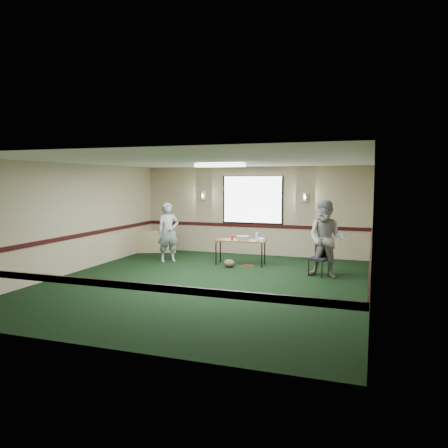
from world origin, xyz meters
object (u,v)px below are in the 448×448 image
(projector, at_px, (243,238))
(person_right, at_px, (326,239))
(person_left, at_px, (168,232))
(folding_table, at_px, (240,242))
(conference_chair, at_px, (321,255))

(projector, distance_m, person_right, 2.45)
(person_left, bearing_deg, folding_table, -35.45)
(projector, xyz_separation_m, person_right, (2.29, -0.86, 0.18))
(folding_table, relative_size, person_right, 0.77)
(person_right, bearing_deg, folding_table, 169.32)
(folding_table, xyz_separation_m, person_right, (2.35, -0.80, 0.28))
(person_left, bearing_deg, person_right, -48.75)
(projector, distance_m, conference_chair, 2.27)
(conference_chair, xyz_separation_m, person_right, (0.14, -0.16, 0.41))
(projector, relative_size, conference_chair, 0.36)
(folding_table, xyz_separation_m, projector, (0.06, 0.05, 0.10))
(conference_chair, bearing_deg, projector, -177.45)
(folding_table, relative_size, person_left, 0.84)
(projector, height_order, person_left, person_left)
(folding_table, bearing_deg, projector, 40.03)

